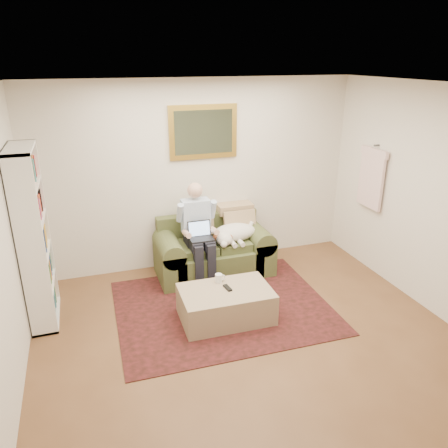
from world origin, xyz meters
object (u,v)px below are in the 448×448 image
bookshelf (34,238)px  sleeping_dog (235,232)px  seated_man (199,234)px  coffee_mug (219,278)px  sofa (213,254)px  laptop (200,234)px  ottoman (226,304)px

bookshelf → sleeping_dog: bearing=9.0°
seated_man → coffee_mug: seated_man is taller
sofa → bookshelf: (-2.19, -0.47, 0.73)m
sleeping_dog → laptop: bearing=-166.4°
laptop → sleeping_dog: 0.54m
sofa → seated_man: seated_man is taller
seated_man → laptop: 0.07m
sleeping_dog → ottoman: bearing=-114.4°
coffee_mug → bookshelf: size_ratio=0.05×
sofa → laptop: (-0.24, -0.20, 0.42)m
ottoman → bookshelf: (-1.98, 0.69, 0.81)m
sofa → bookshelf: bookshelf is taller
bookshelf → seated_man: bearing=9.4°
seated_man → laptop: seated_man is taller
coffee_mug → ottoman: bearing=-84.7°
seated_man → sleeping_dog: size_ratio=2.04×
sofa → ottoman: bearing=-100.2°
seated_man → sleeping_dog: bearing=7.1°
laptop → coffee_mug: size_ratio=3.04×
seated_man → ottoman: seated_man is taller
seated_man → laptop: (0.00, -0.06, 0.03)m
laptop → sleeping_dog: bearing=13.6°
ottoman → sleeping_dog: bearing=65.6°
bookshelf → laptop: bearing=7.7°
seated_man → sleeping_dog: seated_man is taller
sleeping_dog → coffee_mug: sleeping_dog is taller
sofa → coffee_mug: size_ratio=15.68×
ottoman → coffee_mug: size_ratio=10.31×
ottoman → seated_man: bearing=91.4°
ottoman → sofa: bearing=79.8°
sofa → coffee_mug: (-0.23, -0.96, 0.15)m
bookshelf → coffee_mug: bearing=-14.0°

